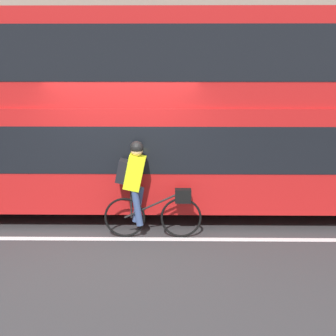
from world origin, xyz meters
name	(u,v)px	position (x,y,z in m)	size (l,w,h in m)	color
ground_plane	(121,238)	(0.00, 0.00, 0.00)	(80.00, 80.00, 0.00)	#38383A
road_center_line	(121,239)	(0.00, -0.04, 0.00)	(50.00, 0.14, 0.01)	silver
sidewalk_curb	(142,166)	(0.00, 5.00, 0.05)	(60.00, 2.24, 0.10)	gray
building_facade	(143,11)	(0.00, 6.27, 4.13)	(60.00, 0.30, 8.26)	gray
bus	(192,104)	(1.20, 1.63, 2.03)	(11.61, 2.60, 3.65)	black
cyclist_on_bike	(142,186)	(0.35, 0.06, 0.86)	(1.59, 0.32, 1.60)	black
trash_bin	(174,150)	(0.86, 4.89, 0.51)	(0.49, 0.49, 0.80)	#515156
street_sign_post	(162,106)	(0.55, 4.88, 1.65)	(0.36, 0.09, 2.79)	#59595B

